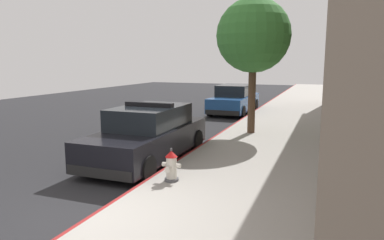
{
  "coord_description": "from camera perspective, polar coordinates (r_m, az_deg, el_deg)",
  "views": [
    {
      "loc": [
        3.75,
        -4.98,
        2.83
      ],
      "look_at": [
        -0.27,
        5.45,
        1.0
      ],
      "focal_mm": 33.41,
      "sensor_mm": 36.0,
      "label": 1
    }
  ],
  "objects": [
    {
      "name": "curb_painted_edge",
      "position": [
        15.7,
        6.77,
        -0.87
      ],
      "size": [
        0.08,
        60.0,
        0.15
      ],
      "primitive_type": "cube",
      "color": "maroon",
      "rests_on": "ground"
    },
    {
      "name": "parked_car_silver_ahead",
      "position": [
        20.08,
        6.79,
        3.26
      ],
      "size": [
        1.94,
        4.84,
        1.56
      ],
      "color": "navy",
      "rests_on": "ground"
    },
    {
      "name": "street_tree",
      "position": [
        13.62,
        9.78,
        13.07
      ],
      "size": [
        2.73,
        2.73,
        4.99
      ],
      "color": "brown",
      "rests_on": "sidewalk_pavement"
    },
    {
      "name": "sidewalk_pavement",
      "position": [
        15.35,
        13.64,
        -1.3
      ],
      "size": [
        3.71,
        60.0,
        0.15
      ],
      "primitive_type": "cube",
      "color": "#9E9991",
      "rests_on": "ground"
    },
    {
      "name": "fire_hydrant",
      "position": [
        8.14,
        -3.32,
        -7.33
      ],
      "size": [
        0.44,
        0.4,
        0.76
      ],
      "color": "#4C4C51",
      "rests_on": "sidewalk_pavement"
    },
    {
      "name": "ground_plane",
      "position": [
        17.18,
        -6.62,
        -0.58
      ],
      "size": [
        30.52,
        60.0,
        0.2
      ],
      "primitive_type": "cube",
      "color": "#232326"
    },
    {
      "name": "police_cruiser",
      "position": [
        10.38,
        -6.94,
        -2.36
      ],
      "size": [
        1.94,
        4.84,
        1.68
      ],
      "color": "black",
      "rests_on": "ground"
    }
  ]
}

